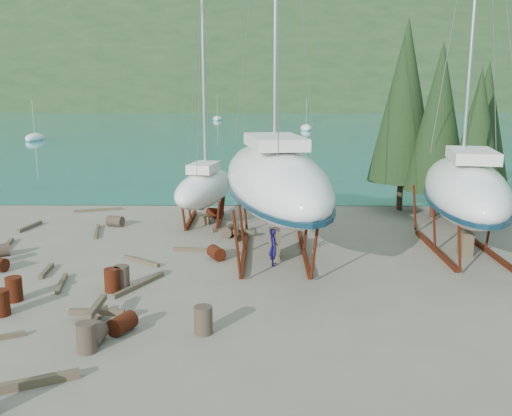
{
  "coord_description": "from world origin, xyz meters",
  "views": [
    {
      "loc": [
        2.57,
        -20.77,
        7.49
      ],
      "look_at": [
        2.24,
        3.0,
        2.42
      ],
      "focal_mm": 40.0,
      "sensor_mm": 36.0,
      "label": 1
    }
  ],
  "objects_px": {
    "large_sailboat_near": "(275,180)",
    "small_sailboat_shore": "(205,187)",
    "worker": "(273,247)",
    "large_sailboat_far": "(465,188)"
  },
  "relations": [
    {
      "from": "large_sailboat_near",
      "to": "worker",
      "type": "relative_size",
      "value": 13.25
    },
    {
      "from": "large_sailboat_far",
      "to": "small_sailboat_shore",
      "type": "distance_m",
      "value": 13.73
    },
    {
      "from": "large_sailboat_far",
      "to": "large_sailboat_near",
      "type": "bearing_deg",
      "value": -166.94
    },
    {
      "from": "large_sailboat_far",
      "to": "worker",
      "type": "bearing_deg",
      "value": -155.49
    },
    {
      "from": "large_sailboat_near",
      "to": "worker",
      "type": "height_order",
      "value": "large_sailboat_near"
    },
    {
      "from": "large_sailboat_near",
      "to": "large_sailboat_far",
      "type": "height_order",
      "value": "large_sailboat_near"
    },
    {
      "from": "large_sailboat_far",
      "to": "small_sailboat_shore",
      "type": "xyz_separation_m",
      "value": [
        -12.44,
        5.73,
        -0.99
      ]
    },
    {
      "from": "large_sailboat_near",
      "to": "large_sailboat_far",
      "type": "xyz_separation_m",
      "value": [
        8.66,
        0.39,
        -0.43
      ]
    },
    {
      "from": "large_sailboat_near",
      "to": "worker",
      "type": "xyz_separation_m",
      "value": [
        -0.06,
        -1.79,
        -2.6
      ]
    },
    {
      "from": "large_sailboat_near",
      "to": "small_sailboat_shore",
      "type": "height_order",
      "value": "large_sailboat_near"
    }
  ]
}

